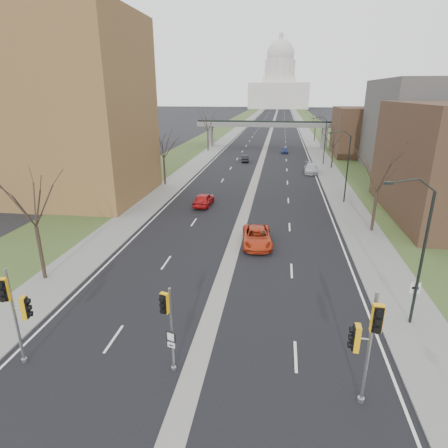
% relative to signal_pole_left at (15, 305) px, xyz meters
% --- Properties ---
extents(ground, '(700.00, 700.00, 0.00)m').
position_rel_signal_pole_left_xyz_m(ground, '(8.48, 0.57, -3.45)').
color(ground, black).
rests_on(ground, ground).
extents(road_surface, '(20.00, 600.00, 0.01)m').
position_rel_signal_pole_left_xyz_m(road_surface, '(8.48, 150.57, -3.44)').
color(road_surface, black).
rests_on(road_surface, ground).
extents(median_strip, '(1.20, 600.00, 0.02)m').
position_rel_signal_pole_left_xyz_m(median_strip, '(8.48, 150.57, -3.45)').
color(median_strip, gray).
rests_on(median_strip, ground).
extents(sidewalk_right, '(4.00, 600.00, 0.12)m').
position_rel_signal_pole_left_xyz_m(sidewalk_right, '(20.48, 150.57, -3.39)').
color(sidewalk_right, gray).
rests_on(sidewalk_right, ground).
extents(sidewalk_left, '(4.00, 600.00, 0.12)m').
position_rel_signal_pole_left_xyz_m(sidewalk_left, '(-3.52, 150.57, -3.39)').
color(sidewalk_left, gray).
rests_on(sidewalk_left, ground).
extents(grass_verge_right, '(8.00, 600.00, 0.10)m').
position_rel_signal_pole_left_xyz_m(grass_verge_right, '(26.48, 150.57, -3.40)').
color(grass_verge_right, '#324721').
rests_on(grass_verge_right, ground).
extents(grass_verge_left, '(8.00, 600.00, 0.10)m').
position_rel_signal_pole_left_xyz_m(grass_verge_left, '(-9.52, 150.57, -3.40)').
color(grass_verge_left, '#324721').
rests_on(grass_verge_left, ground).
extents(apartment_building, '(25.00, 16.00, 22.00)m').
position_rel_signal_pole_left_xyz_m(apartment_building, '(-17.52, 30.57, 7.55)').
color(apartment_building, brown).
rests_on(apartment_building, ground).
extents(commercial_block_mid, '(18.00, 22.00, 15.00)m').
position_rel_signal_pole_left_xyz_m(commercial_block_mid, '(36.48, 52.57, 4.05)').
color(commercial_block_mid, '#504D49').
rests_on(commercial_block_mid, ground).
extents(commercial_block_far, '(14.00, 14.00, 10.00)m').
position_rel_signal_pole_left_xyz_m(commercial_block_far, '(30.48, 70.57, 1.55)').
color(commercial_block_far, '#453220').
rests_on(commercial_block_far, ground).
extents(pedestrian_bridge, '(34.00, 3.00, 6.45)m').
position_rel_signal_pole_left_xyz_m(pedestrian_bridge, '(8.48, 80.57, 1.39)').
color(pedestrian_bridge, slate).
rests_on(pedestrian_bridge, ground).
extents(capitol, '(48.00, 42.00, 55.75)m').
position_rel_signal_pole_left_xyz_m(capitol, '(8.48, 320.57, 15.15)').
color(capitol, beige).
rests_on(capitol, ground).
extents(streetlight_near, '(2.61, 0.20, 8.70)m').
position_rel_signal_pole_left_xyz_m(streetlight_near, '(19.47, 6.57, 3.50)').
color(streetlight_near, black).
rests_on(streetlight_near, sidewalk_right).
extents(streetlight_mid, '(2.61, 0.20, 8.70)m').
position_rel_signal_pole_left_xyz_m(streetlight_mid, '(19.47, 32.57, 3.50)').
color(streetlight_mid, black).
rests_on(streetlight_mid, sidewalk_right).
extents(streetlight_far, '(2.61, 0.20, 8.70)m').
position_rel_signal_pole_left_xyz_m(streetlight_far, '(19.47, 58.57, 3.50)').
color(streetlight_far, black).
rests_on(streetlight_far, sidewalk_right).
extents(tree_left_a, '(7.20, 7.20, 9.40)m').
position_rel_signal_pole_left_xyz_m(tree_left_a, '(-4.52, 8.57, 3.19)').
color(tree_left_a, '#382B21').
rests_on(tree_left_a, sidewalk_left).
extents(tree_left_b, '(6.75, 6.75, 8.81)m').
position_rel_signal_pole_left_xyz_m(tree_left_b, '(-4.52, 38.57, 2.78)').
color(tree_left_b, '#382B21').
rests_on(tree_left_b, sidewalk_left).
extents(tree_left_c, '(7.65, 7.65, 9.99)m').
position_rel_signal_pole_left_xyz_m(tree_left_c, '(-4.52, 72.57, 3.59)').
color(tree_left_c, '#382B21').
rests_on(tree_left_c, sidewalk_left).
extents(tree_right_a, '(7.20, 7.20, 9.40)m').
position_rel_signal_pole_left_xyz_m(tree_right_a, '(21.48, 22.57, 3.19)').
color(tree_right_a, '#382B21').
rests_on(tree_right_a, sidewalk_right).
extents(tree_right_b, '(6.30, 6.30, 8.22)m').
position_rel_signal_pole_left_xyz_m(tree_right_b, '(21.48, 55.57, 2.37)').
color(tree_right_b, '#382B21').
rests_on(tree_right_b, sidewalk_right).
extents(tree_right_c, '(7.65, 7.65, 9.99)m').
position_rel_signal_pole_left_xyz_m(tree_right_c, '(21.48, 95.57, 3.59)').
color(tree_right_c, '#382B21').
rests_on(tree_right_c, sidewalk_right).
extents(signal_pole_left, '(0.88, 1.14, 5.27)m').
position_rel_signal_pole_left_xyz_m(signal_pole_left, '(0.00, 0.00, 0.00)').
color(signal_pole_left, gray).
rests_on(signal_pole_left, ground).
extents(signal_pole_median, '(0.61, 0.77, 4.58)m').
position_rel_signal_pole_left_xyz_m(signal_pole_median, '(7.39, 0.45, -0.26)').
color(signal_pole_median, gray).
rests_on(signal_pole_median, ground).
extents(signal_pole_right, '(0.96, 1.01, 5.52)m').
position_rel_signal_pole_left_xyz_m(signal_pole_right, '(16.04, -0.23, 0.17)').
color(signal_pole_right, gray).
rests_on(signal_pole_right, ground).
extents(speed_limit_sign, '(0.55, 0.06, 2.55)m').
position_rel_signal_pole_left_xyz_m(speed_limit_sign, '(20.28, 6.75, -1.57)').
color(speed_limit_sign, black).
rests_on(speed_limit_sign, sidewalk_right).
extents(car_left_near, '(2.10, 4.71, 1.57)m').
position_rel_signal_pole_left_xyz_m(car_left_near, '(3.30, 28.81, -2.66)').
color(car_left_near, '#B01415').
rests_on(car_left_near, ground).
extents(car_left_far, '(1.84, 4.02, 1.28)m').
position_rel_signal_pole_left_xyz_m(car_left_far, '(5.32, 59.79, -2.81)').
color(car_left_far, black).
rests_on(car_left_far, ground).
extents(car_right_near, '(3.10, 5.72, 1.52)m').
position_rel_signal_pole_left_xyz_m(car_right_near, '(10.48, 17.45, -2.69)').
color(car_right_near, red).
rests_on(car_right_near, ground).
extents(car_right_mid, '(2.30, 5.44, 1.57)m').
position_rel_signal_pole_left_xyz_m(car_right_mid, '(17.47, 50.54, -2.67)').
color(car_right_mid, '#B8B9C1').
rests_on(car_right_mid, ground).
extents(car_right_far, '(1.59, 3.66, 1.23)m').
position_rel_signal_pole_left_xyz_m(car_right_far, '(13.08, 72.21, -2.83)').
color(car_right_far, navy).
rests_on(car_right_far, ground).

